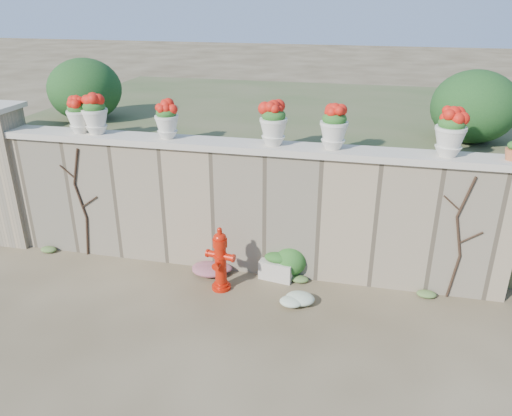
# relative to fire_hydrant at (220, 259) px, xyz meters

# --- Properties ---
(ground) EXTENTS (80.00, 80.00, 0.00)m
(ground) POSITION_rel_fire_hydrant_xyz_m (0.14, -1.05, -0.51)
(ground) COLOR #4B3D25
(ground) RESTS_ON ground
(stone_wall) EXTENTS (8.00, 0.40, 2.00)m
(stone_wall) POSITION_rel_fire_hydrant_xyz_m (0.14, 0.75, 0.49)
(stone_wall) COLOR #8D7B5E
(stone_wall) RESTS_ON ground
(wall_cap) EXTENTS (8.10, 0.52, 0.10)m
(wall_cap) POSITION_rel_fire_hydrant_xyz_m (0.14, 0.75, 1.54)
(wall_cap) COLOR beige
(wall_cap) RESTS_ON stone_wall
(gate_pillar) EXTENTS (0.72, 0.72, 2.48)m
(gate_pillar) POSITION_rel_fire_hydrant_xyz_m (-4.01, 0.75, 0.74)
(gate_pillar) COLOR #8D7B5E
(gate_pillar) RESTS_ON ground
(raised_fill) EXTENTS (9.00, 6.00, 2.00)m
(raised_fill) POSITION_rel_fire_hydrant_xyz_m (0.14, 3.95, 0.49)
(raised_fill) COLOR #384C23
(raised_fill) RESTS_ON ground
(back_shrub_left) EXTENTS (1.30, 1.30, 1.10)m
(back_shrub_left) POSITION_rel_fire_hydrant_xyz_m (-3.06, 1.95, 2.04)
(back_shrub_left) COLOR #143814
(back_shrub_left) RESTS_ON raised_fill
(back_shrub_right) EXTENTS (1.30, 1.30, 1.10)m
(back_shrub_right) POSITION_rel_fire_hydrant_xyz_m (3.54, 1.95, 2.04)
(back_shrub_right) COLOR #143814
(back_shrub_right) RESTS_ON raised_fill
(vine_left) EXTENTS (0.60, 0.04, 1.91)m
(vine_left) POSITION_rel_fire_hydrant_xyz_m (-2.54, 0.53, 0.48)
(vine_left) COLOR black
(vine_left) RESTS_ON ground
(vine_right) EXTENTS (0.60, 0.04, 1.91)m
(vine_right) POSITION_rel_fire_hydrant_xyz_m (3.36, 0.53, 0.48)
(vine_right) COLOR black
(vine_right) RESTS_ON ground
(fire_hydrant) EXTENTS (0.44, 0.31, 1.02)m
(fire_hydrant) POSITION_rel_fire_hydrant_xyz_m (0.00, 0.00, 0.00)
(fire_hydrant) COLOR #B61707
(fire_hydrant) RESTS_ON ground
(planter_box) EXTENTS (0.57, 0.39, 0.44)m
(planter_box) POSITION_rel_fire_hydrant_xyz_m (0.77, 0.50, -0.31)
(planter_box) COLOR beige
(planter_box) RESTS_ON ground
(green_shrub) EXTENTS (0.66, 0.59, 0.63)m
(green_shrub) POSITION_rel_fire_hydrant_xyz_m (0.93, 0.50, -0.20)
(green_shrub) COLOR #1E5119
(green_shrub) RESTS_ON ground
(magenta_clump) EXTENTS (0.79, 0.52, 0.21)m
(magenta_clump) POSITION_rel_fire_hydrant_xyz_m (-0.32, 0.39, -0.41)
(magenta_clump) COLOR #CB2877
(magenta_clump) RESTS_ON ground
(white_flowers) EXTENTS (0.57, 0.45, 0.20)m
(white_flowers) POSITION_rel_fire_hydrant_xyz_m (1.16, -0.19, -0.41)
(white_flowers) COLOR white
(white_flowers) RESTS_ON ground
(urn_pot_0) EXTENTS (0.37, 0.37, 0.57)m
(urn_pot_0) POSITION_rel_fire_hydrant_xyz_m (-2.50, 0.75, 1.87)
(urn_pot_0) COLOR beige
(urn_pot_0) RESTS_ON wall_cap
(urn_pot_1) EXTENTS (0.40, 0.40, 0.63)m
(urn_pot_1) POSITION_rel_fire_hydrant_xyz_m (-2.21, 0.75, 1.89)
(urn_pot_1) COLOR beige
(urn_pot_1) RESTS_ON wall_cap
(urn_pot_2) EXTENTS (0.36, 0.36, 0.56)m
(urn_pot_2) POSITION_rel_fire_hydrant_xyz_m (-1.02, 0.75, 1.86)
(urn_pot_2) COLOR beige
(urn_pot_2) RESTS_ON wall_cap
(urn_pot_3) EXTENTS (0.40, 0.40, 0.63)m
(urn_pot_3) POSITION_rel_fire_hydrant_xyz_m (0.63, 0.75, 1.90)
(urn_pot_3) COLOR beige
(urn_pot_3) RESTS_ON wall_cap
(urn_pot_4) EXTENTS (0.40, 0.40, 0.63)m
(urn_pot_4) POSITION_rel_fire_hydrant_xyz_m (1.50, 0.75, 1.90)
(urn_pot_4) COLOR beige
(urn_pot_4) RESTS_ON wall_cap
(urn_pot_5) EXTENTS (0.42, 0.42, 0.66)m
(urn_pot_5) POSITION_rel_fire_hydrant_xyz_m (3.06, 0.75, 1.91)
(urn_pot_5) COLOR beige
(urn_pot_5) RESTS_ON wall_cap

